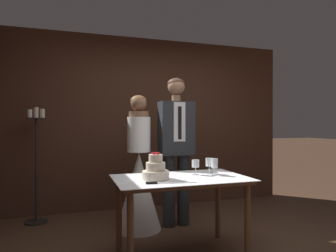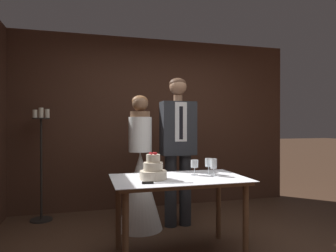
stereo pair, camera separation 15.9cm
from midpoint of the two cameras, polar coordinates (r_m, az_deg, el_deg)
name	(u,v)px [view 1 (the left image)]	position (r m, az deg, el deg)	size (l,w,h in m)	color
wall_back	(151,123)	(4.68, -4.24, 0.64)	(4.43, 0.12, 2.58)	#472B1E
cake_table	(181,187)	(2.96, 0.89, -11.57)	(1.29, 0.77, 0.75)	brown
tiered_cake	(156,170)	(2.84, -4.00, -8.40)	(0.26, 0.26, 0.26)	beige
cake_knife	(162,183)	(2.64, -2.99, -10.77)	(0.45, 0.09, 0.02)	silver
wine_glass_near	(196,164)	(3.08, 3.79, -7.25)	(0.08, 0.08, 0.15)	silver
wine_glass_middle	(209,163)	(3.16, 6.41, -7.03)	(0.07, 0.07, 0.16)	silver
wine_glass_far	(215,164)	(3.07, 7.40, -7.25)	(0.06, 0.06, 0.17)	silver
bride	(139,181)	(3.68, -6.84, -10.29)	(0.54, 0.54, 1.62)	white
groom	(176,142)	(3.75, 0.35, -3.08)	(0.42, 0.25, 1.85)	#282B30
candle_stand	(36,165)	(4.27, -24.80, -6.77)	(0.28, 0.28, 1.49)	black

